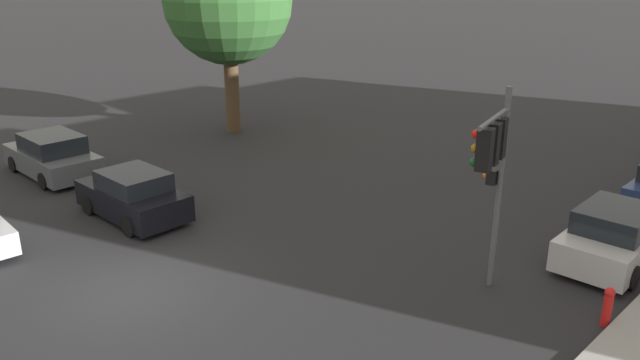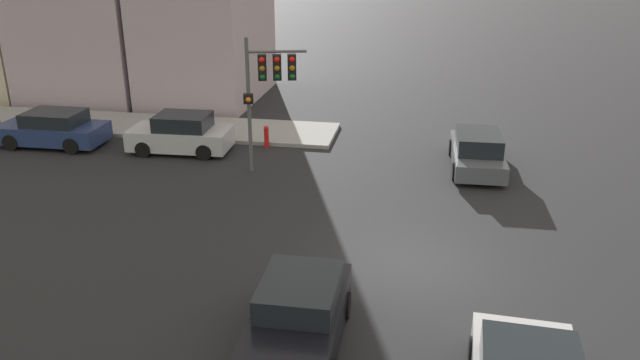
# 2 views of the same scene
# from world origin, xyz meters

# --- Properties ---
(ground_plane) EXTENTS (300.00, 300.00, 0.00)m
(ground_plane) POSITION_xyz_m (0.00, 0.00, 0.00)
(ground_plane) COLOR black
(traffic_signal) EXTENTS (0.96, 2.18, 4.89)m
(traffic_signal) POSITION_xyz_m (6.17, 5.56, 3.50)
(traffic_signal) COLOR #515456
(traffic_signal) RESTS_ON ground_plane
(crossing_car_0) EXTENTS (3.93, 1.96, 1.51)m
(crossing_car_0) POSITION_xyz_m (-3.99, 2.40, 0.71)
(crossing_car_0) COLOR black
(crossing_car_0) RESTS_ON ground_plane
(crossing_car_2) EXTENTS (4.41, 1.99, 1.43)m
(crossing_car_2) POSITION_xyz_m (7.72, -1.93, 0.66)
(crossing_car_2) COLOR #4C5156
(crossing_car_2) RESTS_ON ground_plane
(parked_car_0) EXTENTS (2.05, 4.06, 1.56)m
(parked_car_0) POSITION_xyz_m (7.65, 9.67, 0.73)
(parked_car_0) COLOR #B7B7BC
(parked_car_0) RESTS_ON ground_plane
(parked_car_1) EXTENTS (2.06, 4.32, 1.45)m
(parked_car_1) POSITION_xyz_m (7.50, 15.19, 0.69)
(parked_car_1) COLOR navy
(parked_car_1) RESTS_ON ground_plane
(fire_hydrant) EXTENTS (0.22, 0.22, 0.92)m
(fire_hydrant) POSITION_xyz_m (8.75, 6.44, 0.49)
(fire_hydrant) COLOR red
(fire_hydrant) RESTS_ON ground_plane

